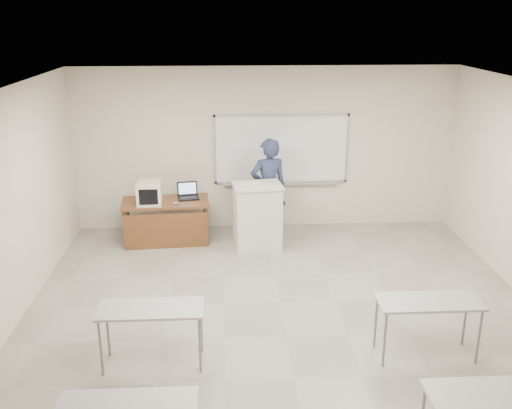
{
  "coord_description": "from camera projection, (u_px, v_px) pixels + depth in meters",
  "views": [
    {
      "loc": [
        -0.72,
        -6.27,
        3.89
      ],
      "look_at": [
        -0.26,
        2.2,
        1.03
      ],
      "focal_mm": 40.0,
      "sensor_mm": 36.0,
      "label": 1
    }
  ],
  "objects": [
    {
      "name": "instructor_desk",
      "position": [
        165.0,
        213.0,
        9.96
      ],
      "size": [
        1.51,
        0.76,
        0.75
      ],
      "rotation": [
        0.0,
        0.0,
        0.07
      ],
      "color": "brown",
      "rests_on": "floor"
    },
    {
      "name": "laptop",
      "position": [
        189.0,
        194.0,
        10.15
      ],
      "size": [
        0.36,
        0.33,
        0.27
      ],
      "rotation": [
        0.0,
        0.0,
        0.17
      ],
      "color": "black",
      "rests_on": "instructor_desk"
    },
    {
      "name": "keyboard",
      "position": [
        248.0,
        182.0,
        9.65
      ],
      "size": [
        0.42,
        0.2,
        0.02
      ],
      "primitive_type": "cube",
      "rotation": [
        0.0,
        0.0,
        0.18
      ],
      "color": "beige",
      "rests_on": "podium"
    },
    {
      "name": "presenter",
      "position": [
        268.0,
        188.0,
        10.16
      ],
      "size": [
        0.75,
        0.59,
        1.82
      ],
      "primitive_type": "imported",
      "rotation": [
        0.0,
        0.0,
        3.39
      ],
      "color": "black",
      "rests_on": "floor"
    },
    {
      "name": "floor",
      "position": [
        286.0,
        337.0,
        7.21
      ],
      "size": [
        7.0,
        8.0,
        0.01
      ],
      "primitive_type": "cube",
      "color": "gray",
      "rests_on": "ground"
    },
    {
      "name": "student_desks",
      "position": [
        301.0,
        350.0,
        5.72
      ],
      "size": [
        4.4,
        2.2,
        0.73
      ],
      "color": "#AFAFAA",
      "rests_on": "floor"
    },
    {
      "name": "crt_monitor",
      "position": [
        150.0,
        193.0,
        9.81
      ],
      "size": [
        0.42,
        0.46,
        0.39
      ],
      "rotation": [
        0.0,
        0.0,
        0.03
      ],
      "color": "beige",
      "rests_on": "instructor_desk"
    },
    {
      "name": "mouse",
      "position": [
        176.0,
        203.0,
        9.82
      ],
      "size": [
        0.11,
        0.08,
        0.04
      ],
      "primitive_type": "ellipsoid",
      "rotation": [
        0.0,
        0.0,
        -0.2
      ],
      "color": "gray",
      "rests_on": "instructor_desk"
    },
    {
      "name": "whiteboard",
      "position": [
        281.0,
        150.0,
        10.51
      ],
      "size": [
        2.48,
        0.1,
        1.31
      ],
      "color": "white",
      "rests_on": "floor"
    },
    {
      "name": "podium",
      "position": [
        257.0,
        216.0,
        9.77
      ],
      "size": [
        0.81,
        0.59,
        1.14
      ],
      "rotation": [
        0.0,
        0.0,
        0.12
      ],
      "color": "beige",
      "rests_on": "floor"
    }
  ]
}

